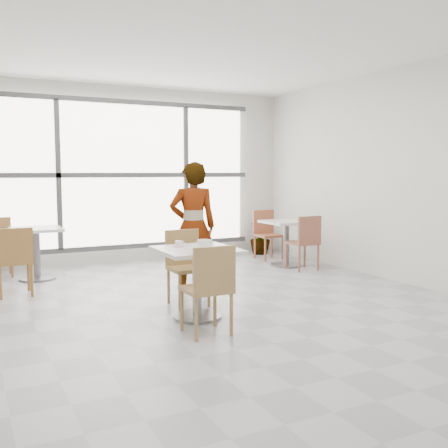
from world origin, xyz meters
name	(u,v)px	position (x,y,z in m)	size (l,w,h in m)	color
floor	(212,309)	(0.00, 0.00, 0.00)	(7.00, 7.00, 0.00)	#9E9EA5
ceiling	(211,36)	(0.00, 0.00, 3.00)	(7.00, 7.00, 0.00)	white
wall_back	(124,175)	(0.00, 3.50, 1.50)	(6.00, 6.00, 0.00)	silver
wall_right	(411,176)	(3.00, 0.00, 1.50)	(7.00, 7.00, 0.00)	silver
window	(125,175)	(0.00, 3.44, 1.50)	(4.60, 0.07, 2.52)	white
main_table	(197,270)	(-0.29, -0.23, 0.52)	(0.80, 0.80, 0.75)	silver
chair_near	(210,284)	(-0.42, -0.84, 0.50)	(0.42, 0.42, 0.87)	#9E7B4A
chair_far	(186,262)	(-0.16, 0.39, 0.50)	(0.42, 0.42, 0.87)	olive
oatmeal_bowl	(205,243)	(-0.19, -0.22, 0.79)	(0.21, 0.21, 0.10)	silver
coffee_cup	(179,244)	(-0.42, -0.07, 0.78)	(0.16, 0.13, 0.07)	silver
person	(193,227)	(0.20, 1.00, 0.84)	(0.61, 0.40, 1.68)	black
bg_table_left	(36,246)	(-1.56, 2.63, 0.49)	(0.70, 0.70, 0.75)	silver
bg_table_right	(286,237)	(2.27, 1.93, 0.49)	(0.70, 0.70, 0.75)	silver
bg_chair_left_near	(15,257)	(-1.93, 1.65, 0.50)	(0.42, 0.42, 0.87)	brown
bg_chair_right_near	(305,239)	(2.31, 1.45, 0.50)	(0.42, 0.42, 0.87)	brown
bg_chair_right_far	(266,231)	(2.34, 2.68, 0.50)	(0.42, 0.42, 0.87)	#9D5236
plant_right	(260,236)	(2.52, 3.20, 0.34)	(0.38, 0.38, 0.68)	#648B49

